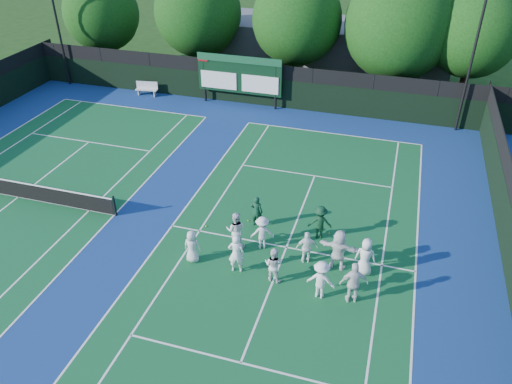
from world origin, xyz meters
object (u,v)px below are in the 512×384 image
(scoreboard, at_px, (239,75))
(tennis_net, at_px, (16,189))
(bench, at_px, (147,88))
(coach_left, at_px, (257,211))

(scoreboard, distance_m, tennis_net, 16.26)
(scoreboard, height_order, bench, scoreboard)
(tennis_net, bearing_deg, scoreboard, 64.40)
(bench, relative_size, coach_left, 1.05)
(tennis_net, relative_size, bench, 6.84)
(scoreboard, bearing_deg, tennis_net, -115.60)
(scoreboard, bearing_deg, coach_left, -68.45)
(bench, height_order, coach_left, coach_left)
(tennis_net, height_order, coach_left, coach_left)
(tennis_net, distance_m, coach_left, 12.34)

